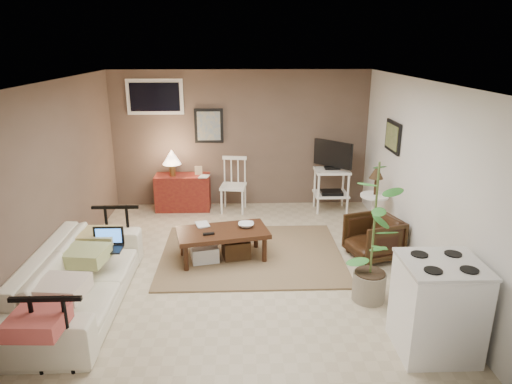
{
  "coord_description": "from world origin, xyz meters",
  "views": [
    {
      "loc": [
        0.0,
        -5.45,
        2.81
      ],
      "look_at": [
        0.2,
        0.35,
        0.92
      ],
      "focal_mm": 32.0,
      "sensor_mm": 36.0,
      "label": 1
    }
  ],
  "objects_px": {
    "spindle_chair": "(233,186)",
    "armchair": "(374,236)",
    "coffee_table": "(222,243)",
    "stove": "(437,307)",
    "red_console": "(182,189)",
    "side_table": "(375,194)",
    "potted_plant": "(374,228)",
    "sofa": "(79,269)",
    "tv_stand": "(332,174)"
  },
  "relations": [
    {
      "from": "spindle_chair",
      "to": "armchair",
      "type": "bearing_deg",
      "value": -45.0
    },
    {
      "from": "coffee_table",
      "to": "armchair",
      "type": "height_order",
      "value": "armchair"
    },
    {
      "from": "coffee_table",
      "to": "armchair",
      "type": "distance_m",
      "value": 2.07
    },
    {
      "from": "coffee_table",
      "to": "stove",
      "type": "relative_size",
      "value": 1.39
    },
    {
      "from": "red_console",
      "to": "armchair",
      "type": "distance_m",
      "value": 3.48
    },
    {
      "from": "side_table",
      "to": "stove",
      "type": "bearing_deg",
      "value": -93.43
    },
    {
      "from": "spindle_chair",
      "to": "coffee_table",
      "type": "bearing_deg",
      "value": -93.82
    },
    {
      "from": "coffee_table",
      "to": "stove",
      "type": "distance_m",
      "value": 2.89
    },
    {
      "from": "side_table",
      "to": "spindle_chair",
      "type": "bearing_deg",
      "value": 149.93
    },
    {
      "from": "armchair",
      "to": "red_console",
      "type": "bearing_deg",
      "value": -143.42
    },
    {
      "from": "armchair",
      "to": "potted_plant",
      "type": "xyz_separation_m",
      "value": [
        -0.35,
        -1.08,
        0.56
      ]
    },
    {
      "from": "side_table",
      "to": "stove",
      "type": "distance_m",
      "value": 2.73
    },
    {
      "from": "sofa",
      "to": "stove",
      "type": "xyz_separation_m",
      "value": [
        3.62,
        -0.92,
        0.01
      ]
    },
    {
      "from": "tv_stand",
      "to": "armchair",
      "type": "bearing_deg",
      "value": -83.12
    },
    {
      "from": "coffee_table",
      "to": "side_table",
      "type": "height_order",
      "value": "side_table"
    },
    {
      "from": "armchair",
      "to": "stove",
      "type": "relative_size",
      "value": 0.68
    },
    {
      "from": "potted_plant",
      "to": "armchair",
      "type": "bearing_deg",
      "value": 72.14
    },
    {
      "from": "spindle_chair",
      "to": "side_table",
      "type": "height_order",
      "value": "side_table"
    },
    {
      "from": "coffee_table",
      "to": "potted_plant",
      "type": "distance_m",
      "value": 2.12
    },
    {
      "from": "coffee_table",
      "to": "armchair",
      "type": "relative_size",
      "value": 2.04
    },
    {
      "from": "side_table",
      "to": "armchair",
      "type": "xyz_separation_m",
      "value": [
        -0.19,
        -0.71,
        -0.37
      ]
    },
    {
      "from": "spindle_chair",
      "to": "armchair",
      "type": "xyz_separation_m",
      "value": [
        1.94,
        -1.94,
        -0.12
      ]
    },
    {
      "from": "side_table",
      "to": "potted_plant",
      "type": "distance_m",
      "value": 1.88
    },
    {
      "from": "side_table",
      "to": "potted_plant",
      "type": "bearing_deg",
      "value": -106.61
    },
    {
      "from": "tv_stand",
      "to": "potted_plant",
      "type": "relative_size",
      "value": 0.75
    },
    {
      "from": "red_console",
      "to": "potted_plant",
      "type": "distance_m",
      "value": 4.01
    },
    {
      "from": "spindle_chair",
      "to": "potted_plant",
      "type": "relative_size",
      "value": 0.57
    },
    {
      "from": "coffee_table",
      "to": "sofa",
      "type": "distance_m",
      "value": 1.89
    },
    {
      "from": "tv_stand",
      "to": "stove",
      "type": "bearing_deg",
      "value": -86.32
    },
    {
      "from": "red_console",
      "to": "potted_plant",
      "type": "xyz_separation_m",
      "value": [
        2.49,
        -3.1,
        0.51
      ]
    },
    {
      "from": "tv_stand",
      "to": "side_table",
      "type": "xyz_separation_m",
      "value": [
        0.41,
        -1.17,
        0.03
      ]
    },
    {
      "from": "red_console",
      "to": "tv_stand",
      "type": "bearing_deg",
      "value": -2.92
    },
    {
      "from": "side_table",
      "to": "potted_plant",
      "type": "xyz_separation_m",
      "value": [
        -0.53,
        -1.79,
        0.19
      ]
    },
    {
      "from": "coffee_table",
      "to": "armchair",
      "type": "xyz_separation_m",
      "value": [
        2.07,
        0.01,
        0.07
      ]
    },
    {
      "from": "sofa",
      "to": "coffee_table",
      "type": "bearing_deg",
      "value": -54.97
    },
    {
      "from": "red_console",
      "to": "spindle_chair",
      "type": "relative_size",
      "value": 1.16
    },
    {
      "from": "red_console",
      "to": "tv_stand",
      "type": "height_order",
      "value": "tv_stand"
    },
    {
      "from": "red_console",
      "to": "coffee_table",
      "type": "bearing_deg",
      "value": -69.04
    },
    {
      "from": "spindle_chair",
      "to": "potted_plant",
      "type": "bearing_deg",
      "value": -62.26
    },
    {
      "from": "red_console",
      "to": "tv_stand",
      "type": "xyz_separation_m",
      "value": [
        2.61,
        -0.13,
        0.28
      ]
    },
    {
      "from": "red_console",
      "to": "potted_plant",
      "type": "height_order",
      "value": "potted_plant"
    },
    {
      "from": "coffee_table",
      "to": "sofa",
      "type": "bearing_deg",
      "value": -144.97
    },
    {
      "from": "potted_plant",
      "to": "tv_stand",
      "type": "bearing_deg",
      "value": 87.65
    },
    {
      "from": "coffee_table",
      "to": "tv_stand",
      "type": "bearing_deg",
      "value": 45.83
    },
    {
      "from": "spindle_chair",
      "to": "stove",
      "type": "height_order",
      "value": "same"
    },
    {
      "from": "spindle_chair",
      "to": "side_table",
      "type": "bearing_deg",
      "value": -30.07
    },
    {
      "from": "tv_stand",
      "to": "armchair",
      "type": "xyz_separation_m",
      "value": [
        0.23,
        -1.88,
        -0.34
      ]
    },
    {
      "from": "coffee_table",
      "to": "potted_plant",
      "type": "relative_size",
      "value": 0.79
    },
    {
      "from": "coffee_table",
      "to": "side_table",
      "type": "xyz_separation_m",
      "value": [
        2.25,
        0.72,
        0.44
      ]
    },
    {
      "from": "stove",
      "to": "tv_stand",
      "type": "bearing_deg",
      "value": 93.68
    }
  ]
}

